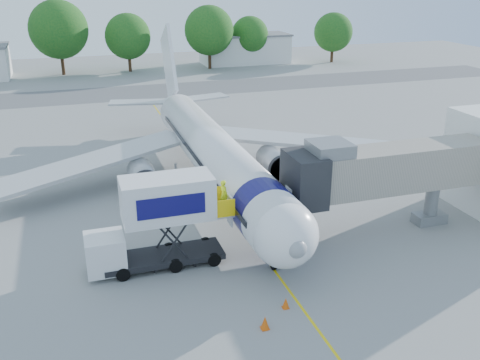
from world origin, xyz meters
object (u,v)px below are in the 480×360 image
object	(u,v)px
aircraft	(212,151)
jet_bridge	(377,171)
catering_hiloader	(157,223)
ground_tug	(419,325)

from	to	relation	value
aircraft	jet_bridge	distance (m)	13.77
jet_bridge	catering_hiloader	distance (m)	14.34
jet_bridge	catering_hiloader	bearing A→B (deg)	-179.99
aircraft	ground_tug	xyz separation A→B (m)	(4.27, -21.55, -2.23)
jet_bridge	aircraft	bearing A→B (deg)	125.70
ground_tug	catering_hiloader	bearing A→B (deg)	142.98
aircraft	catering_hiloader	distance (m)	12.77
aircraft	jet_bridge	world-z (taller)	aircraft
catering_hiloader	ground_tug	bearing A→B (deg)	-44.71
aircraft	ground_tug	distance (m)	22.08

